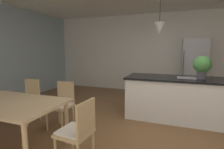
{
  "coord_description": "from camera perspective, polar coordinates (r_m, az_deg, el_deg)",
  "views": [
    {
      "loc": [
        0.33,
        -2.91,
        1.48
      ],
      "look_at": [
        -0.87,
        0.34,
        0.98
      ],
      "focal_mm": 27.56,
      "sensor_mm": 36.0,
      "label": 1
    }
  ],
  "objects": [
    {
      "name": "potted_plant_on_island",
      "position": [
        3.86,
        27.73,
        2.67
      ],
      "size": [
        0.34,
        0.34,
        0.46
      ],
      "color": "#4C4C51",
      "rests_on": "kitchen_island"
    },
    {
      "name": "dining_table",
      "position": [
        3.08,
        -32.39,
        -8.55
      ],
      "size": [
        1.83,
        0.96,
        0.72
      ],
      "color": "#D1B284",
      "rests_on": "ground_plane"
    },
    {
      "name": "chair_kitchen_end",
      "position": [
        2.31,
        -11.29,
        -17.71
      ],
      "size": [
        0.43,
        0.43,
        0.87
      ],
      "color": "tan",
      "rests_on": "ground_plane"
    },
    {
      "name": "refrigerator",
      "position": [
        5.82,
        25.49,
        1.73
      ],
      "size": [
        0.71,
        0.67,
        1.81
      ],
      "color": "#B2B5B7",
      "rests_on": "ground_plane"
    },
    {
      "name": "chair_far_right",
      "position": [
        3.43,
        -16.35,
        -9.17
      ],
      "size": [
        0.42,
        0.42,
        0.87
      ],
      "color": "tan",
      "rests_on": "ground_plane"
    },
    {
      "name": "pendant_over_island_main",
      "position": [
        3.85,
        15.44,
        14.55
      ],
      "size": [
        0.21,
        0.21,
        0.9
      ],
      "color": "black"
    },
    {
      "name": "ground_plane",
      "position": [
        3.29,
        12.99,
        -19.12
      ],
      "size": [
        10.0,
        8.4,
        0.04
      ],
      "primitive_type": "cube",
      "color": "brown"
    },
    {
      "name": "kitchen_island",
      "position": [
        3.94,
        20.66,
        -7.27
      ],
      "size": [
        2.12,
        0.86,
        0.91
      ],
      "color": "white",
      "rests_on": "ground_plane"
    },
    {
      "name": "chair_far_left",
      "position": [
        3.96,
        -26.06,
        -7.33
      ],
      "size": [
        0.4,
        0.4,
        0.87
      ],
      "color": "tan",
      "rests_on": "ground_plane"
    },
    {
      "name": "wall_back_kitchen",
      "position": [
        6.18,
        17.29,
        6.65
      ],
      "size": [
        10.0,
        0.12,
        2.7
      ],
      "primitive_type": "cube",
      "color": "white",
      "rests_on": "ground_plane"
    }
  ]
}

